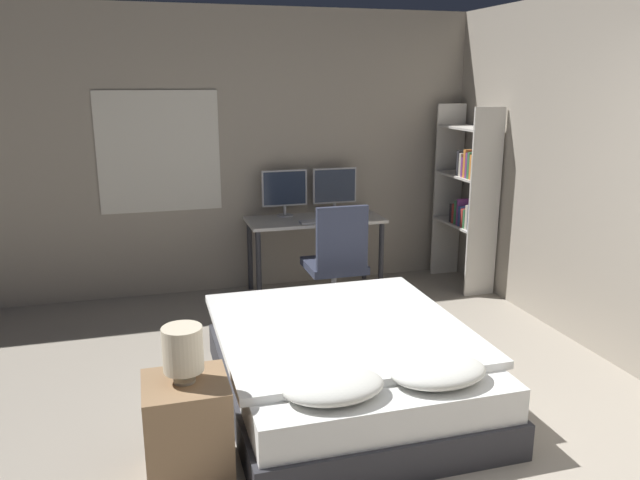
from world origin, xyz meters
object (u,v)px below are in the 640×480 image
(bedside_lamp, at_px, (183,350))
(desk, at_px, (315,229))
(monitor_right, at_px, (335,188))
(bed, at_px, (345,365))
(nightstand, at_px, (188,429))
(monitor_left, at_px, (285,190))
(bookshelf, at_px, (469,191))
(keyboard, at_px, (320,221))
(computer_mouse, at_px, (348,218))
(office_chair, at_px, (336,270))

(bedside_lamp, bearing_deg, desk, 61.62)
(monitor_right, bearing_deg, bed, -105.63)
(nightstand, relative_size, desk, 0.42)
(monitor_left, bearing_deg, bookshelf, -14.23)
(monitor_left, xyz_separation_m, monitor_right, (0.51, 0.00, 0.00))
(bed, relative_size, monitor_left, 4.28)
(monitor_left, relative_size, keyboard, 1.18)
(bed, bearing_deg, desk, 79.60)
(desk, height_order, bookshelf, bookshelf)
(bedside_lamp, distance_m, monitor_right, 3.33)
(nightstand, height_order, computer_mouse, computer_mouse)
(bed, xyz_separation_m, monitor_right, (0.65, 2.31, 0.75))
(computer_mouse, bearing_deg, bookshelf, -4.10)
(bed, distance_m, computer_mouse, 2.13)
(desk, bearing_deg, monitor_left, 144.70)
(keyboard, height_order, office_chair, office_chair)
(monitor_left, height_order, keyboard, monitor_left)
(monitor_left, bearing_deg, office_chair, -72.77)
(bed, distance_m, desk, 2.20)
(computer_mouse, bearing_deg, bed, -109.03)
(monitor_left, bearing_deg, computer_mouse, -33.69)
(bed, relative_size, bookshelf, 1.08)
(monitor_right, distance_m, keyboard, 0.51)
(nightstand, height_order, office_chair, office_chair)
(office_chair, bearing_deg, monitor_left, 107.23)
(bedside_lamp, height_order, monitor_left, monitor_left)
(keyboard, distance_m, office_chair, 0.59)
(monitor_right, distance_m, bookshelf, 1.33)
(keyboard, bearing_deg, desk, 90.00)
(keyboard, bearing_deg, office_chair, -89.11)
(bedside_lamp, bearing_deg, bed, 27.35)
(nightstand, height_order, bookshelf, bookshelf)
(office_chair, relative_size, bookshelf, 0.56)
(desk, relative_size, computer_mouse, 18.68)
(office_chair, bearing_deg, monitor_right, 73.72)
(nightstand, distance_m, keyboard, 2.92)
(bedside_lamp, bearing_deg, computer_mouse, 55.33)
(monitor_right, distance_m, computer_mouse, 0.43)
(bedside_lamp, bearing_deg, bookshelf, 39.25)
(nightstand, distance_m, desk, 3.06)
(bookshelf, bearing_deg, monitor_right, 160.33)
(bed, bearing_deg, bedside_lamp, -152.65)
(office_chair, xyz_separation_m, bookshelf, (1.50, 0.40, 0.57))
(keyboard, bearing_deg, bookshelf, -3.33)
(bedside_lamp, xyz_separation_m, office_chair, (1.45, 2.00, -0.31))
(desk, distance_m, monitor_left, 0.48)
(nightstand, bearing_deg, monitor_left, 67.40)
(bed, relative_size, office_chair, 1.91)
(desk, relative_size, monitor_left, 2.89)
(monitor_right, xyz_separation_m, keyboard, (-0.26, -0.36, -0.25))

